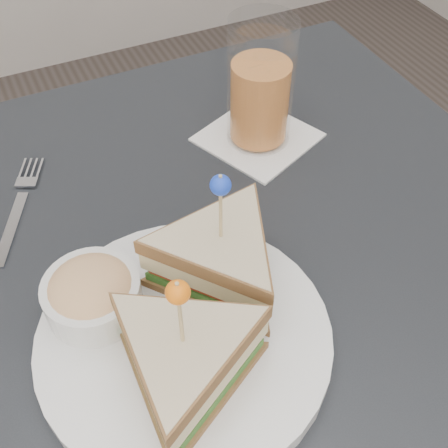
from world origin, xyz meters
TOP-DOWN VIEW (x-y plane):
  - table at (0.00, 0.00)m, footprint 0.80×0.80m
  - plate_meal at (-0.06, -0.07)m, footprint 0.31×0.29m
  - cutlery_fork at (-0.17, 0.18)m, footprint 0.09×0.17m
  - drink_set at (0.14, 0.17)m, footprint 0.17×0.17m

SIDE VIEW (x-z plane):
  - table at x=0.00m, z-range 0.30..1.05m
  - cutlery_fork at x=-0.17m, z-range 0.75..0.76m
  - plate_meal at x=-0.06m, z-range 0.71..0.88m
  - drink_set at x=0.14m, z-range 0.74..0.91m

